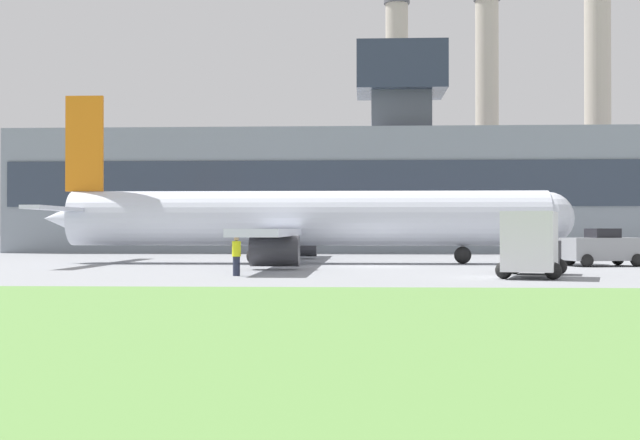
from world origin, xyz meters
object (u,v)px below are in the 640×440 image
Objects in this scene: ground_crew_person at (236,255)px; airplane at (299,220)px; baggage_truck at (532,246)px; pushback_tug at (603,249)px.

airplane is at bearing 83.24° from ground_crew_person.
airplane is at bearing 127.13° from baggage_truck.
airplane reaches higher than ground_crew_person.
pushback_tug is 21.40m from ground_crew_person.
ground_crew_person is at bearing 178.22° from baggage_truck.
pushback_tug is at bearing -9.93° from airplane.
airplane is at bearing 170.07° from pushback_tug.
airplane reaches higher than baggage_truck.
ground_crew_person is (-12.47, 0.39, -0.44)m from baggage_truck.
baggage_truck reaches higher than ground_crew_person.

